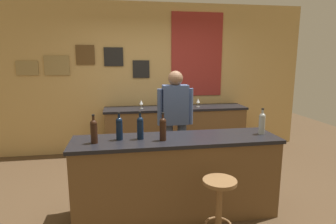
# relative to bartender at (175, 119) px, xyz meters

# --- Properties ---
(ground_plane) EXTENTS (10.00, 10.00, 0.00)m
(ground_plane) POSITION_rel_bartender_xyz_m (-0.17, -0.52, -0.94)
(ground_plane) COLOR #4C3823
(back_wall) EXTENTS (6.00, 0.09, 2.80)m
(back_wall) POSITION_rel_bartender_xyz_m (-0.16, 1.51, 0.48)
(back_wall) COLOR tan
(back_wall) RESTS_ON ground_plane
(bar_counter) EXTENTS (2.31, 0.60, 0.92)m
(bar_counter) POSITION_rel_bartender_xyz_m (-0.17, -0.92, -0.47)
(bar_counter) COLOR brown
(bar_counter) RESTS_ON ground_plane
(side_counter) EXTENTS (2.60, 0.56, 0.90)m
(side_counter) POSITION_rel_bartender_xyz_m (0.23, 1.13, -0.48)
(side_counter) COLOR brown
(side_counter) RESTS_ON ground_plane
(bartender) EXTENTS (0.52, 0.21, 1.62)m
(bartender) POSITION_rel_bartender_xyz_m (0.00, 0.00, 0.00)
(bartender) COLOR #384766
(bartender) RESTS_ON ground_plane
(bar_stool) EXTENTS (0.32, 0.32, 0.68)m
(bar_stool) POSITION_rel_bartender_xyz_m (0.12, -1.55, -0.48)
(bar_stool) COLOR brown
(bar_stool) RESTS_ON ground_plane
(wine_bottle_a) EXTENTS (0.07, 0.07, 0.31)m
(wine_bottle_a) POSITION_rel_bartender_xyz_m (-1.05, -0.96, 0.12)
(wine_bottle_a) COLOR black
(wine_bottle_a) RESTS_ON bar_counter
(wine_bottle_b) EXTENTS (0.07, 0.07, 0.31)m
(wine_bottle_b) POSITION_rel_bartender_xyz_m (-0.79, -0.88, 0.12)
(wine_bottle_b) COLOR black
(wine_bottle_b) RESTS_ON bar_counter
(wine_bottle_c) EXTENTS (0.07, 0.07, 0.31)m
(wine_bottle_c) POSITION_rel_bartender_xyz_m (-0.57, -0.89, 0.12)
(wine_bottle_c) COLOR black
(wine_bottle_c) RESTS_ON bar_counter
(wine_bottle_d) EXTENTS (0.07, 0.07, 0.31)m
(wine_bottle_d) POSITION_rel_bartender_xyz_m (-0.33, -0.99, 0.12)
(wine_bottle_d) COLOR black
(wine_bottle_d) RESTS_ON bar_counter
(wine_bottle_e) EXTENTS (0.07, 0.07, 0.31)m
(wine_bottle_e) POSITION_rel_bartender_xyz_m (0.85, -0.92, 0.12)
(wine_bottle_e) COLOR #999E99
(wine_bottle_e) RESTS_ON bar_counter
(wine_glass_a) EXTENTS (0.07, 0.07, 0.16)m
(wine_glass_a) POSITION_rel_bartender_xyz_m (-0.40, 1.09, 0.07)
(wine_glass_a) COLOR silver
(wine_glass_a) RESTS_ON side_counter
(wine_glass_b) EXTENTS (0.07, 0.07, 0.16)m
(wine_glass_b) POSITION_rel_bartender_xyz_m (0.65, 1.10, 0.07)
(wine_glass_b) COLOR silver
(wine_glass_b) RESTS_ON side_counter
(coffee_mug) EXTENTS (0.13, 0.08, 0.09)m
(coffee_mug) POSITION_rel_bartender_xyz_m (0.38, 1.20, 0.01)
(coffee_mug) COLOR #336699
(coffee_mug) RESTS_ON side_counter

